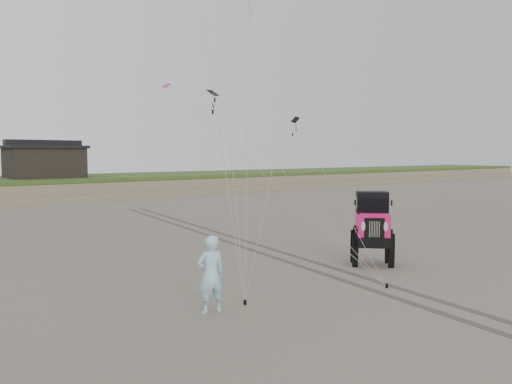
# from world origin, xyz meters

# --- Properties ---
(ground) EXTENTS (160.00, 160.00, 0.00)m
(ground) POSITION_xyz_m (0.00, 0.00, 0.00)
(ground) COLOR #6B6054
(ground) RESTS_ON ground
(dune_ridge) EXTENTS (160.00, 14.25, 1.73)m
(dune_ridge) POSITION_xyz_m (0.00, 37.50, 0.82)
(dune_ridge) COLOR #7A6B54
(dune_ridge) RESTS_ON ground
(cabin) EXTENTS (6.40, 5.40, 3.35)m
(cabin) POSITION_xyz_m (2.00, 37.00, 3.24)
(cabin) COLOR black
(cabin) RESTS_ON dune_ridge
(jeep) EXTENTS (5.49, 5.54, 2.03)m
(jeep) POSITION_xyz_m (2.89, 1.24, 1.01)
(jeep) COLOR #ED186B
(jeep) RESTS_ON ground
(man) EXTENTS (0.76, 0.58, 1.89)m
(man) POSITION_xyz_m (-4.28, 0.33, 0.94)
(man) COLOR #98DDEB
(man) RESTS_ON ground
(stake_main) EXTENTS (0.08, 0.08, 0.12)m
(stake_main) POSITION_xyz_m (-3.25, 0.34, 0.06)
(stake_main) COLOR black
(stake_main) RESTS_ON ground
(stake_aux) EXTENTS (0.08, 0.08, 0.12)m
(stake_aux) POSITION_xyz_m (0.89, -0.90, 0.06)
(stake_aux) COLOR black
(stake_aux) RESTS_ON ground
(tire_tracks) EXTENTS (5.22, 29.74, 0.01)m
(tire_tracks) POSITION_xyz_m (2.00, 8.00, 0.00)
(tire_tracks) COLOR #4C443D
(tire_tracks) RESTS_ON ground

